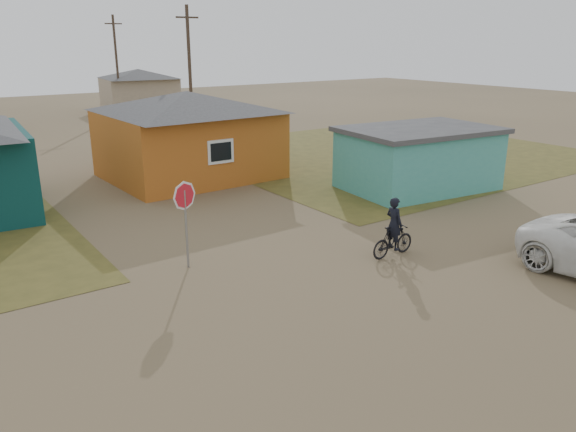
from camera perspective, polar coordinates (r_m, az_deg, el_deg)
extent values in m
plane|color=brown|center=(14.00, 5.95, -8.37)|extent=(120.00, 120.00, 0.00)
cube|color=brown|center=(32.26, 9.84, 6.38)|extent=(20.00, 18.00, 0.00)
cube|color=#B25C1B|center=(26.24, -10.01, 7.17)|extent=(7.21, 6.24, 3.00)
pyramid|color=#363739|center=(25.97, -10.24, 11.41)|extent=(7.72, 6.76, 0.90)
cube|color=silver|center=(23.55, -6.86, 6.52)|extent=(1.20, 0.06, 1.00)
cube|color=black|center=(23.52, -6.82, 6.51)|extent=(0.95, 0.04, 0.75)
cube|color=teal|center=(24.43, 13.09, 5.51)|extent=(6.39, 4.61, 2.40)
cube|color=#363739|center=(24.20, 13.30, 8.52)|extent=(6.71, 4.93, 0.20)
cube|color=#9E8A70|center=(52.95, -14.82, 11.87)|extent=(6.41, 5.50, 2.80)
pyramid|color=#363739|center=(52.82, -14.98, 13.81)|extent=(6.95, 6.05, 0.80)
cylinder|color=#413227|center=(34.84, -9.91, 13.82)|extent=(0.20, 0.20, 8.00)
cube|color=#413227|center=(34.80, -10.21, 19.25)|extent=(1.40, 0.10, 0.10)
cylinder|color=#413227|center=(50.07, -16.98, 14.39)|extent=(0.20, 0.20, 8.00)
cube|color=#413227|center=(50.04, -17.33, 18.15)|extent=(1.40, 0.10, 0.10)
cylinder|color=gray|center=(15.62, -10.29, -1.36)|extent=(0.06, 0.06, 2.23)
imported|color=black|center=(16.67, 10.62, -2.49)|extent=(1.59, 0.47, 0.95)
imported|color=black|center=(16.50, 10.72, -0.76)|extent=(0.38, 0.58, 1.56)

